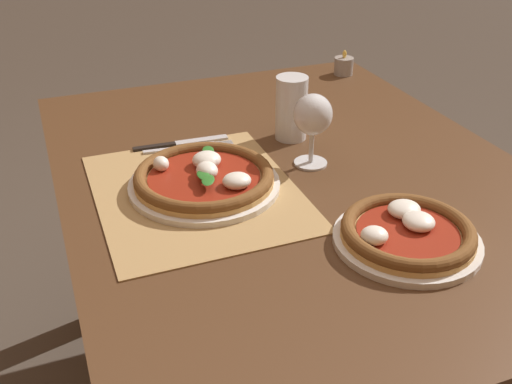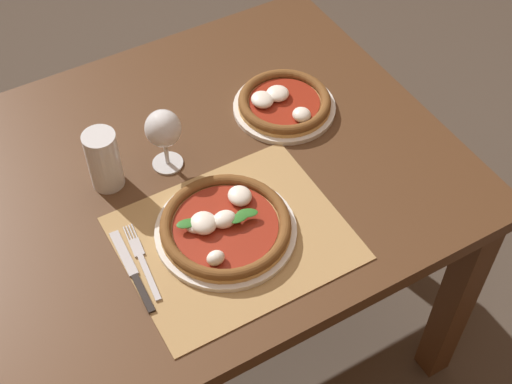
# 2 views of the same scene
# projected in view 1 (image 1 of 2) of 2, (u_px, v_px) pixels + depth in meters

# --- Properties ---
(dining_table) EXTENTS (1.23, 0.94, 0.74)m
(dining_table) POSITION_uv_depth(u_px,v_px,m) (292.00, 213.00, 1.29)
(dining_table) COLOR #4C301C
(dining_table) RESTS_ON ground
(paper_placemat) EXTENTS (0.45, 0.38, 0.00)m
(paper_placemat) POSITION_uv_depth(u_px,v_px,m) (196.00, 192.00, 1.16)
(paper_placemat) COLOR #A88451
(paper_placemat) RESTS_ON dining_table
(pizza_near) EXTENTS (0.30, 0.30, 0.05)m
(pizza_near) POSITION_uv_depth(u_px,v_px,m) (205.00, 178.00, 1.16)
(pizza_near) COLOR silver
(pizza_near) RESTS_ON paper_placemat
(pizza_far) EXTENTS (0.25, 0.25, 0.05)m
(pizza_far) POSITION_uv_depth(u_px,v_px,m) (407.00, 233.00, 1.00)
(pizza_far) COLOR silver
(pizza_far) RESTS_ON dining_table
(wine_glass) EXTENTS (0.08, 0.08, 0.16)m
(wine_glass) POSITION_uv_depth(u_px,v_px,m) (313.00, 118.00, 1.21)
(wine_glass) COLOR silver
(wine_glass) RESTS_ON dining_table
(pint_glass) EXTENTS (0.07, 0.07, 0.15)m
(pint_glass) POSITION_uv_depth(u_px,v_px,m) (291.00, 109.00, 1.34)
(pint_glass) COLOR silver
(pint_glass) RESTS_ON dining_table
(fork) EXTENTS (0.04, 0.20, 0.00)m
(fork) POSITION_uv_depth(u_px,v_px,m) (189.00, 147.00, 1.32)
(fork) COLOR #B7B7BC
(fork) RESTS_ON paper_placemat
(knife) EXTENTS (0.03, 0.22, 0.01)m
(knife) POSITION_uv_depth(u_px,v_px,m) (181.00, 143.00, 1.34)
(knife) COLOR black
(knife) RESTS_ON paper_placemat
(votive_candle) EXTENTS (0.06, 0.06, 0.07)m
(votive_candle) POSITION_uv_depth(u_px,v_px,m) (344.00, 67.00, 1.75)
(votive_candle) COLOR gray
(votive_candle) RESTS_ON dining_table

